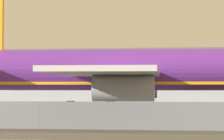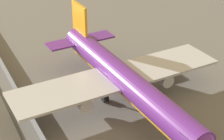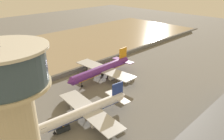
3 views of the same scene
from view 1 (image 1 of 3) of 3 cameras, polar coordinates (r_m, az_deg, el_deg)
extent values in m
plane|color=#66635E|center=(60.05, -3.80, -5.42)|extent=(500.00, 500.00, 0.00)
cube|color=#474238|center=(40.20, -9.65, -6.78)|extent=(320.00, 3.00, 0.50)
cube|color=slate|center=(44.43, -7.91, -5.01)|extent=(280.00, 0.08, 2.54)
cylinder|color=slate|center=(44.43, -7.91, -5.01)|extent=(0.10, 0.10, 2.54)
cylinder|color=#602889|center=(60.24, 2.70, 0.04)|extent=(43.05, 6.14, 4.68)
cube|color=orange|center=(60.21, 2.70, -1.18)|extent=(36.59, 4.99, 0.84)
cube|color=#B7BABF|center=(70.64, 1.40, -0.72)|extent=(10.14, 20.91, 0.47)
cube|color=#B7BABF|center=(50.12, -0.36, -0.23)|extent=(10.14, 20.91, 0.47)
cylinder|color=#B7BABF|center=(68.89, 2.37, -1.96)|extent=(6.09, 2.78, 2.58)
cylinder|color=#B7BABF|center=(51.62, 1.25, -1.97)|extent=(6.09, 2.78, 2.58)
cylinder|color=black|center=(62.90, 0.09, -3.42)|extent=(0.37, 0.37, 2.74)
cylinder|color=black|center=(62.95, 0.09, -4.67)|extent=(1.54, 1.10, 1.51)
cylinder|color=black|center=(58.01, -0.39, -3.55)|extent=(0.37, 0.37, 2.74)
cylinder|color=black|center=(58.07, -0.39, -4.90)|extent=(1.54, 1.10, 1.51)
cone|color=white|center=(88.12, 12.01, -1.11)|extent=(2.95, 3.83, 3.56)
cube|color=white|center=(76.03, -4.77, -4.12)|extent=(3.49, 2.31, 1.11)
cube|color=#283847|center=(76.02, -4.47, -3.52)|extent=(1.39, 1.51, 0.50)
cylinder|color=black|center=(76.76, -4.04, -4.40)|extent=(0.73, 0.38, 0.70)
cylinder|color=black|center=(75.40, -4.01, -4.44)|extent=(0.73, 0.38, 0.70)
cylinder|color=black|center=(76.71, -5.53, -4.39)|extent=(0.73, 0.38, 0.70)
cylinder|color=black|center=(75.36, -5.52, -4.44)|extent=(0.73, 0.38, 0.70)
cube|color=#9EA3AD|center=(132.19, 9.82, -0.75)|extent=(102.18, 14.73, 12.61)
cube|color=#3D4C5B|center=(124.77, 9.95, -0.39)|extent=(94.00, 0.16, 7.57)
cube|color=#5B5E63|center=(132.48, 9.80, 2.09)|extent=(102.78, 15.33, 0.50)
camera|label=2|loc=(66.56, 62.85, 32.26)|focal=60.00mm
camera|label=3|loc=(171.49, 33.57, 15.97)|focal=35.00mm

